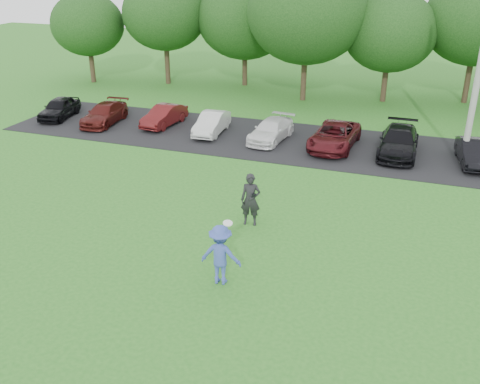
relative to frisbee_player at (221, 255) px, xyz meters
The scene contains 6 objects.
ground 1.14m from the frisbee_player, behind, with size 100.00×100.00×0.00m, color #296E1F.
parking_lot 13.10m from the frisbee_player, 92.90° to the left, with size 32.00×6.50×0.03m, color black.
frisbee_player is the anchor object (origin of this frame).
camera_bystander 3.80m from the frisbee_player, 95.30° to the left, with size 0.76×0.57×1.90m.
parked_cars 12.90m from the frisbee_player, 89.95° to the left, with size 30.64×4.46×1.25m.
tree_row 23.18m from the frisbee_player, 87.87° to the left, with size 42.39×9.85×8.64m.
Camera 1 is at (5.60, -12.38, 8.87)m, focal length 40.00 mm.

